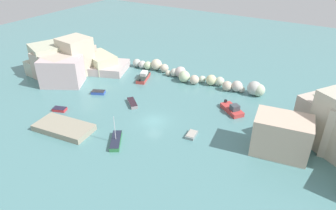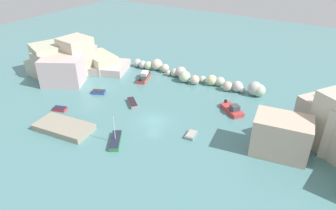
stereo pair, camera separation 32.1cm
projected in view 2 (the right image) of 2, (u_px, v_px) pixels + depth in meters
The scene contains 11 objects.
cove_water at pixel (154, 121), 51.49m from camera, with size 160.00×160.00×0.00m, color slate.
cliff_headland_left at pixel (67, 62), 67.83m from camera, with size 21.44×19.82×8.23m.
rock_breakwater at pixel (198, 77), 64.67m from camera, with size 31.21×4.93×2.75m.
stone_dock at pixel (64, 127), 49.04m from camera, with size 9.37×4.64×0.98m, color gray.
moored_boat_0 at pixel (191, 135), 47.61m from camera, with size 1.69×2.55×0.52m.
moored_boat_1 at pixel (232, 109), 53.85m from camera, with size 5.07×4.51×1.73m.
moored_boat_2 at pixel (144, 77), 66.15m from camera, with size 3.49×5.56×1.49m.
moored_boat_3 at pixel (116, 140), 46.14m from camera, with size 3.80×4.74×4.60m.
moored_boat_4 at pixel (132, 103), 56.41m from camera, with size 3.65×3.31×0.65m.
moored_boat_5 at pixel (99, 92), 60.33m from camera, with size 2.93×2.36×0.60m.
moored_boat_6 at pixel (60, 109), 54.57m from camera, with size 2.63×2.02×0.56m.
Camera 2 is at (25.12, -35.61, 27.67)m, focal length 32.65 mm.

